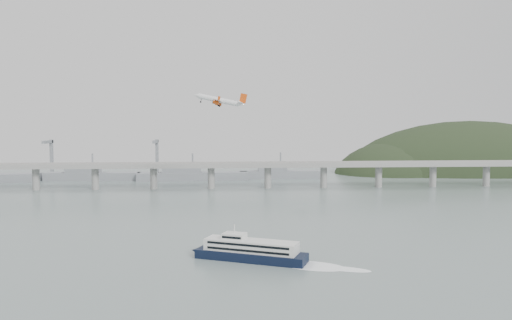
{
  "coord_description": "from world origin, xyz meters",
  "views": [
    {
      "loc": [
        -19.16,
        -236.86,
        58.17
      ],
      "look_at": [
        0.0,
        55.0,
        36.0
      ],
      "focal_mm": 35.0,
      "sensor_mm": 36.0,
      "label": 1
    }
  ],
  "objects": [
    {
      "name": "distant_fleet",
      "position": [
        -155.36,
        265.08,
        6.22
      ],
      "size": [
        453.0,
        60.9,
        40.0
      ],
      "color": "gray",
      "rests_on": "ground"
    },
    {
      "name": "ground",
      "position": [
        0.0,
        0.0,
        0.0
      ],
      "size": [
        900.0,
        900.0,
        0.0
      ],
      "primitive_type": "plane",
      "color": "slate",
      "rests_on": "ground"
    },
    {
      "name": "ferry",
      "position": [
        -7.67,
        -30.18,
        4.0
      ],
      "size": [
        73.96,
        37.37,
        14.76
      ],
      "rotation": [
        0.0,
        0.0,
        -0.4
      ],
      "color": "black",
      "rests_on": "ground"
    },
    {
      "name": "bridge",
      "position": [
        -1.15,
        200.0,
        17.65
      ],
      "size": [
        800.0,
        22.0,
        23.9
      ],
      "color": "gray",
      "rests_on": "ground"
    },
    {
      "name": "headland",
      "position": [
        285.18,
        331.75,
        -19.34
      ],
      "size": [
        365.0,
        155.0,
        156.0
      ],
      "color": "black",
      "rests_on": "ground"
    },
    {
      "name": "airliner",
      "position": [
        -21.35,
        107.85,
        73.1
      ],
      "size": [
        37.67,
        34.31,
        10.57
      ],
      "rotation": [
        0.05,
        -0.21,
        2.98
      ],
      "color": "white",
      "rests_on": "ground"
    }
  ]
}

